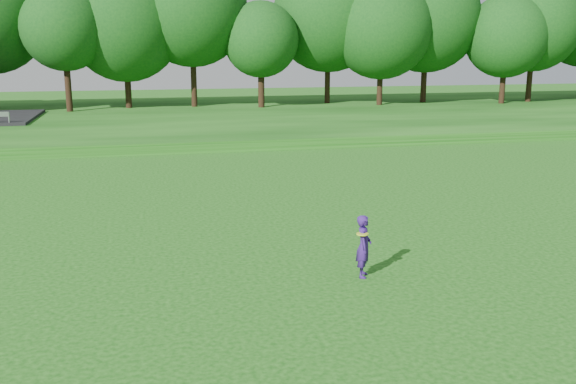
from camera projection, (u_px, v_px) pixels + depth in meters
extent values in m
plane|color=#11450D|center=(342.00, 271.00, 16.25)|extent=(140.00, 140.00, 0.00)
cube|color=#11450D|center=(207.00, 117.00, 48.50)|extent=(130.00, 30.00, 0.60)
cube|color=gray|center=(232.00, 149.00, 35.26)|extent=(130.00, 1.60, 0.04)
imported|color=#35186C|center=(364.00, 246.00, 15.73)|extent=(0.56, 0.67, 1.56)
cylinder|color=#D6E924|center=(362.00, 234.00, 15.47)|extent=(0.30, 0.30, 0.03)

